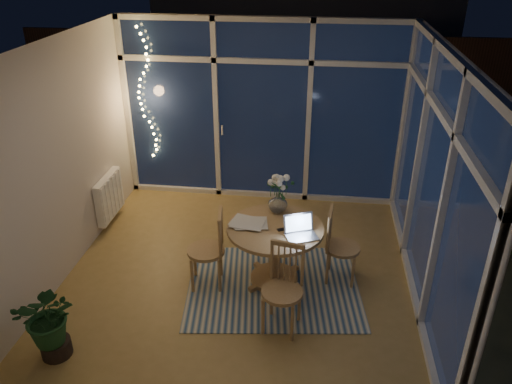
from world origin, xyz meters
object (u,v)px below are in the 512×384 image
chair_front (282,290)px  laptop (302,228)px  flower_vase (278,203)px  chair_left (206,249)px  potted_plant (50,323)px  chair_right (343,246)px  dining_table (275,255)px

chair_front → laptop: laptop is taller
chair_front → flower_vase: 1.16m
chair_left → potted_plant: 1.71m
chair_left → chair_right: chair_left is taller
chair_front → chair_left: bearing=157.0°
chair_right → laptop: size_ratio=2.79×
flower_vase → chair_front: bearing=-82.3°
chair_left → laptop: (1.04, -0.02, 0.36)m
dining_table → chair_left: bearing=-168.7°
laptop → potted_plant: laptop is taller
chair_right → chair_front: bearing=151.3°
potted_plant → chair_front: bearing=17.2°
potted_plant → dining_table: bearing=35.8°
dining_table → chair_front: chair_front is taller
laptop → potted_plant: (-2.21, -1.21, -0.45)m
laptop → flower_vase: laptop is taller
dining_table → chair_right: size_ratio=1.18×
chair_front → laptop: size_ratio=2.88×
chair_left → chair_front: bearing=47.9°
potted_plant → chair_right: bearing=29.7°
dining_table → potted_plant: bearing=-144.2°
chair_front → potted_plant: (-2.06, -0.64, -0.08)m
chair_right → flower_vase: bearing=79.9°
laptop → chair_right: bearing=11.6°
chair_right → flower_vase: flower_vase is taller
laptop → flower_vase: size_ratio=1.53×
dining_table → chair_front: 0.76m
dining_table → flower_vase: bearing=91.0°
chair_left → chair_front: size_ratio=1.02×
laptop → flower_vase: 0.60m
chair_right → flower_vase: size_ratio=4.26×
potted_plant → chair_left: bearing=46.4°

